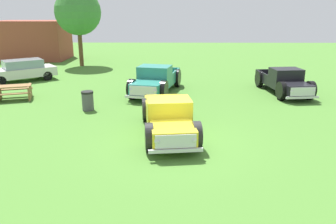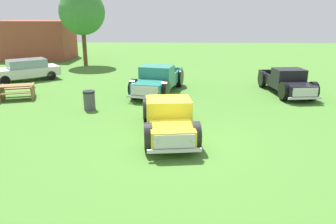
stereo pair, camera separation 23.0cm
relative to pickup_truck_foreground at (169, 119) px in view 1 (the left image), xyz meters
name	(u,v)px [view 1 (the left image)]	position (x,y,z in m)	size (l,w,h in m)	color
ground_plane	(177,142)	(0.32, -0.53, -0.72)	(80.00, 80.00, 0.00)	#477A2D
pickup_truck_foreground	(169,119)	(0.00, 0.00, 0.00)	(2.42, 5.11, 1.51)	yellow
pickup_truck_behind_left	(286,82)	(6.71, 6.98, 0.00)	(2.40, 5.09, 1.50)	black
pickup_truck_behind_right	(155,81)	(-0.91, 6.92, 0.06)	(3.08, 5.66, 1.64)	#2D8475
sedan_distant_a	(22,70)	(-10.27, 10.54, 0.05)	(4.60, 4.09, 1.47)	silver
picnic_table	(14,91)	(-8.57, 5.57, -0.23)	(2.16, 1.96, 0.78)	olive
trash_can	(88,101)	(-4.02, 3.57, -0.24)	(0.59, 0.59, 0.95)	#4C4C51
oak_tree_east	(78,12)	(-7.93, 17.24, 3.84)	(3.89, 3.89, 6.53)	brown
brick_pavilion	(34,40)	(-13.70, 21.36, 1.16)	(6.45, 4.47, 3.76)	brown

